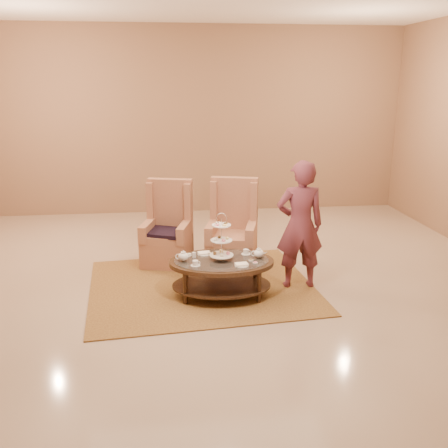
{
  "coord_description": "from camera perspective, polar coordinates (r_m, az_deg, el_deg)",
  "views": [
    {
      "loc": [
        -0.58,
        -5.64,
        2.5
      ],
      "look_at": [
        0.11,
        0.2,
        0.8
      ],
      "focal_mm": 40.0,
      "sensor_mm": 36.0,
      "label": 1
    }
  ],
  "objects": [
    {
      "name": "ceiling",
      "position": [
        6.19,
        -0.77,
        -7.72
      ],
      "size": [
        8.0,
        8.0,
        0.02
      ],
      "primitive_type": "cube",
      "color": "white",
      "rests_on": "ground"
    },
    {
      "name": "tea_table",
      "position": [
        5.93,
        -0.29,
        -4.9
      ],
      "size": [
        1.3,
        0.94,
        1.04
      ],
      "rotation": [
        0.0,
        0.0,
        -0.07
      ],
      "color": "black",
      "rests_on": "ground"
    },
    {
      "name": "ground",
      "position": [
        6.19,
        -0.77,
        -7.72
      ],
      "size": [
        8.0,
        8.0,
        0.0
      ],
      "primitive_type": "plane",
      "color": "tan",
      "rests_on": "ground"
    },
    {
      "name": "armchair_left",
      "position": [
        7.07,
        -6.4,
        -1.31
      ],
      "size": [
        0.77,
        0.79,
        1.17
      ],
      "rotation": [
        0.0,
        0.0,
        -0.25
      ],
      "color": "#AE7052",
      "rests_on": "ground"
    },
    {
      "name": "armchair_right",
      "position": [
        6.94,
        0.99,
        -1.46
      ],
      "size": [
        0.8,
        0.82,
        1.21
      ],
      "rotation": [
        0.0,
        0.0,
        -0.26
      ],
      "color": "#AE7052",
      "rests_on": "ground"
    },
    {
      "name": "rug",
      "position": [
        6.33,
        -2.56,
        -7.1
      ],
      "size": [
        2.93,
        2.52,
        0.01
      ],
      "rotation": [
        0.0,
        0.0,
        0.09
      ],
      "color": "olive",
      "rests_on": "ground"
    },
    {
      "name": "wall_back",
      "position": [
        9.68,
        -3.33,
        11.63
      ],
      "size": [
        8.0,
        0.04,
        3.5
      ],
      "primitive_type": "cube",
      "color": "#936C50",
      "rests_on": "ground"
    },
    {
      "name": "person",
      "position": [
        6.14,
        8.66,
        -0.15
      ],
      "size": [
        0.59,
        0.4,
        1.6
      ],
      "rotation": [
        0.0,
        0.0,
        3.12
      ],
      "color": "#5E2833",
      "rests_on": "ground"
    }
  ]
}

